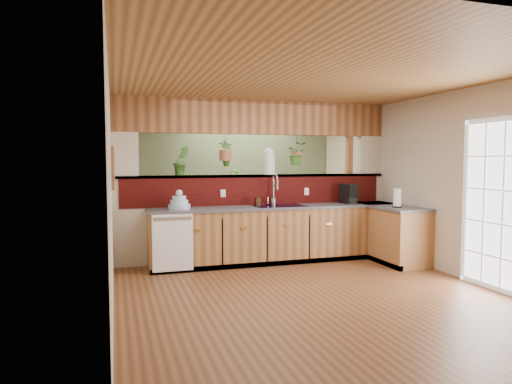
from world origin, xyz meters
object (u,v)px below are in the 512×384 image
object	(u,v)px
paper_towel	(397,198)
shelving_console	(212,215)
dish_stack	(179,203)
glass_jar	(269,161)
soap_dispenser	(258,200)
coffee_maker	(349,194)
faucet	(274,188)

from	to	relation	value
paper_towel	shelving_console	distance (m)	3.84
dish_stack	shelving_console	world-z (taller)	dish_stack
paper_towel	glass_jar	xyz separation A→B (m)	(-1.70, 1.15, 0.57)
soap_dispenser	coffee_maker	world-z (taller)	coffee_maker
dish_stack	coffee_maker	bearing A→B (deg)	0.59
glass_jar	dish_stack	bearing A→B (deg)	-166.41
paper_towel	dish_stack	bearing A→B (deg)	166.65
dish_stack	paper_towel	xyz separation A→B (m)	(3.25, -0.77, 0.05)
dish_stack	glass_jar	world-z (taller)	glass_jar
soap_dispenser	shelving_console	world-z (taller)	soap_dispenser
soap_dispenser	shelving_console	bearing A→B (deg)	97.49
paper_towel	coffee_maker	bearing A→B (deg)	116.51
paper_towel	glass_jar	size ratio (longest dim) A/B	0.72
coffee_maker	glass_jar	xyz separation A→B (m)	(-1.30, 0.35, 0.56)
faucet	soap_dispenser	xyz separation A→B (m)	(-0.30, -0.04, -0.19)
soap_dispenser	glass_jar	bearing A→B (deg)	43.31
soap_dispenser	glass_jar	xyz separation A→B (m)	(0.28, 0.27, 0.62)
soap_dispenser	glass_jar	size ratio (longest dim) A/B	0.41
faucet	coffee_maker	size ratio (longest dim) A/B	1.58
dish_stack	coffee_maker	xyz separation A→B (m)	(2.85, 0.03, 0.06)
shelving_console	coffee_maker	bearing A→B (deg)	-59.04
faucet	glass_jar	size ratio (longest dim) A/B	1.20
paper_towel	glass_jar	bearing A→B (deg)	146.04
faucet	glass_jar	bearing A→B (deg)	93.32
glass_jar	shelving_console	world-z (taller)	glass_jar
coffee_maker	shelving_console	world-z (taller)	coffee_maker
faucet	coffee_maker	distance (m)	1.30
dish_stack	shelving_console	distance (m)	2.53
soap_dispenser	paper_towel	bearing A→B (deg)	-23.91
coffee_maker	glass_jar	size ratio (longest dim) A/B	0.76
soap_dispenser	coffee_maker	size ratio (longest dim) A/B	0.54
dish_stack	paper_towel	size ratio (longest dim) A/B	1.07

